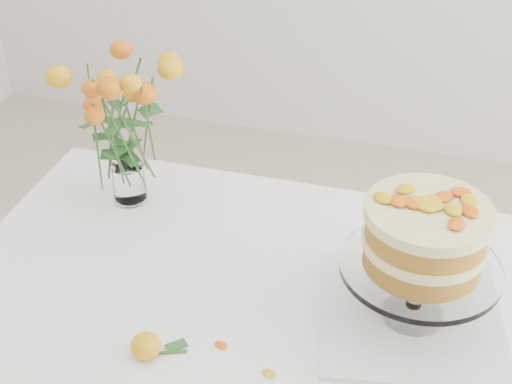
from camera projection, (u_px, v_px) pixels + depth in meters
table at (297, 351)px, 1.38m from camera, size 1.43×0.93×0.76m
napkin at (411, 318)px, 1.33m from camera, size 0.38×0.38×0.01m
cake_stand at (424, 243)px, 1.23m from camera, size 0.29×0.29×0.26m
rose_vase at (121, 116)px, 1.53m from camera, size 0.28×0.28×0.38m
loose_rose_near at (146, 346)px, 1.25m from camera, size 0.09×0.05×0.05m
stray_petal_a at (221, 345)px, 1.28m from camera, size 0.03×0.02×0.00m
stray_petal_b at (269, 373)px, 1.22m from camera, size 0.03×0.02×0.00m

